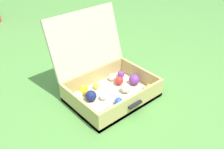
% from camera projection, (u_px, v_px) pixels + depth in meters
% --- Properties ---
extents(ground_plane, '(16.00, 16.00, 0.00)m').
position_uv_depth(ground_plane, '(108.00, 106.00, 1.78)').
color(ground_plane, '#569342').
extents(open_suitcase, '(0.59, 0.60, 0.56)m').
position_uv_depth(open_suitcase, '(105.00, 79.00, 1.84)').
color(open_suitcase, beige).
rests_on(open_suitcase, ground).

